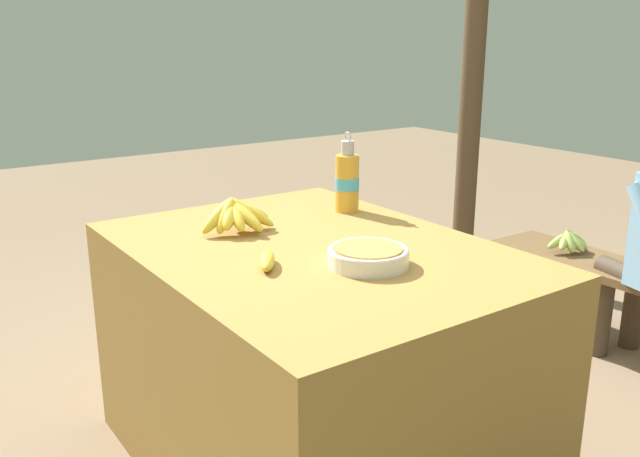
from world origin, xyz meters
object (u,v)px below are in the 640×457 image
banana_bunch_ripe (237,214)px  wooden_bench (639,289)px  loose_banana_front (267,261)px  banana_bunch_green (570,240)px  serving_bowl (368,255)px  support_post_near (475,28)px  water_bottle (347,181)px

banana_bunch_ripe → wooden_bench: (0.44, 1.66, -0.48)m
loose_banana_front → banana_bunch_green: 1.80m
serving_bowl → banana_bunch_green: 1.61m
loose_banana_front → banana_bunch_ripe: bearing=164.6°
serving_bowl → loose_banana_front: size_ratio=1.59×
loose_banana_front → banana_bunch_green: (-0.26, 1.75, -0.32)m
banana_bunch_ripe → wooden_bench: size_ratio=0.19×
support_post_near → banana_bunch_green: bearing=-19.2°
banana_bunch_ripe → loose_banana_front: banana_bunch_ripe is taller
serving_bowl → wooden_bench: bearing=91.9°
loose_banana_front → wooden_bench: (0.09, 1.76, -0.44)m
banana_bunch_ripe → water_bottle: bearing=91.9°
serving_bowl → loose_banana_front: bearing=-121.7°
banana_bunch_green → support_post_near: 1.38m
wooden_bench → banana_bunch_green: 0.37m
banana_bunch_ripe → serving_bowl: 0.51m
water_bottle → loose_banana_front: (0.36, -0.55, -0.09)m
water_bottle → support_post_near: size_ratio=0.10×
support_post_near → banana_bunch_ripe: bearing=-66.5°
banana_bunch_ripe → banana_bunch_green: 1.70m
banana_bunch_ripe → water_bottle: size_ratio=0.93×
banana_bunch_green → water_bottle: bearing=-94.8°
banana_bunch_ripe → serving_bowl: bearing=15.8°
serving_bowl → water_bottle: (-0.51, 0.31, 0.08)m
loose_banana_front → support_post_near: bearing=120.1°
loose_banana_front → wooden_bench: 1.81m
water_bottle → wooden_bench: bearing=69.4°
serving_bowl → wooden_bench: serving_bowl is taller
banana_bunch_ripe → water_bottle: (-0.01, 0.45, 0.05)m
loose_banana_front → banana_bunch_green: size_ratio=0.59×
wooden_bench → banana_bunch_green: banana_bunch_green is taller
water_bottle → support_post_near: (-0.85, 1.54, 0.53)m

